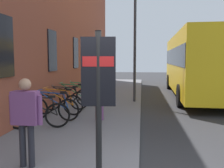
{
  "coord_description": "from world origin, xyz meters",
  "views": [
    {
      "loc": [
        -4.05,
        -0.03,
        2.07
      ],
      "look_at": [
        2.77,
        0.79,
        1.39
      ],
      "focal_mm": 40.08,
      "sensor_mm": 36.0,
      "label": 1
    }
  ],
  "objects_px": {
    "bicycle_mid_rack": "(59,104)",
    "pedestrian_crossing_street": "(26,113)",
    "bicycle_under_window": "(72,96)",
    "transit_info_sign": "(98,81)",
    "pedestrian_by_facade": "(99,87)",
    "bicycle_end_of_row": "(81,94)",
    "city_bus": "(196,62)",
    "pedestrian_near_bus": "(94,83)",
    "bicycle_beside_lamp": "(39,115)",
    "street_lamp": "(135,28)",
    "bicycle_far_end": "(53,108)",
    "bicycle_leaning_wall": "(66,100)"
  },
  "relations": [
    {
      "from": "transit_info_sign",
      "to": "pedestrian_crossing_street",
      "type": "bearing_deg",
      "value": 79.56
    },
    {
      "from": "bicycle_beside_lamp",
      "to": "transit_info_sign",
      "type": "relative_size",
      "value": 0.71
    },
    {
      "from": "bicycle_leaning_wall",
      "to": "street_lamp",
      "type": "height_order",
      "value": "street_lamp"
    },
    {
      "from": "bicycle_under_window",
      "to": "transit_info_sign",
      "type": "xyz_separation_m",
      "value": [
        -6.23,
        -2.22,
        1.21
      ]
    },
    {
      "from": "bicycle_end_of_row",
      "to": "bicycle_mid_rack",
      "type": "bearing_deg",
      "value": 176.97
    },
    {
      "from": "bicycle_mid_rack",
      "to": "bicycle_leaning_wall",
      "type": "bearing_deg",
      "value": 1.32
    },
    {
      "from": "bicycle_leaning_wall",
      "to": "pedestrian_near_bus",
      "type": "height_order",
      "value": "pedestrian_near_bus"
    },
    {
      "from": "bicycle_beside_lamp",
      "to": "street_lamp",
      "type": "height_order",
      "value": "street_lamp"
    },
    {
      "from": "city_bus",
      "to": "street_lamp",
      "type": "height_order",
      "value": "street_lamp"
    },
    {
      "from": "bicycle_beside_lamp",
      "to": "bicycle_under_window",
      "type": "xyz_separation_m",
      "value": [
        3.54,
        0.04,
        0.0
      ]
    },
    {
      "from": "bicycle_beside_lamp",
      "to": "pedestrian_by_facade",
      "type": "bearing_deg",
      "value": -50.75
    },
    {
      "from": "bicycle_mid_rack",
      "to": "street_lamp",
      "type": "distance_m",
      "value": 5.02
    },
    {
      "from": "pedestrian_by_facade",
      "to": "pedestrian_crossing_street",
      "type": "height_order",
      "value": "pedestrian_by_facade"
    },
    {
      "from": "bicycle_under_window",
      "to": "street_lamp",
      "type": "distance_m",
      "value": 4.16
    },
    {
      "from": "bicycle_end_of_row",
      "to": "city_bus",
      "type": "height_order",
      "value": "city_bus"
    },
    {
      "from": "bicycle_end_of_row",
      "to": "pedestrian_near_bus",
      "type": "xyz_separation_m",
      "value": [
        -0.49,
        -0.69,
        0.54
      ]
    },
    {
      "from": "bicycle_far_end",
      "to": "pedestrian_near_bus",
      "type": "relative_size",
      "value": 1.17
    },
    {
      "from": "bicycle_end_of_row",
      "to": "pedestrian_near_bus",
      "type": "bearing_deg",
      "value": -125.3
    },
    {
      "from": "bicycle_under_window",
      "to": "street_lamp",
      "type": "relative_size",
      "value": 0.31
    },
    {
      "from": "bicycle_beside_lamp",
      "to": "transit_info_sign",
      "type": "xyz_separation_m",
      "value": [
        -2.68,
        -2.18,
        1.21
      ]
    },
    {
      "from": "street_lamp",
      "to": "bicycle_leaning_wall",
      "type": "bearing_deg",
      "value": 132.24
    },
    {
      "from": "bicycle_beside_lamp",
      "to": "bicycle_end_of_row",
      "type": "distance_m",
      "value": 4.43
    },
    {
      "from": "bicycle_far_end",
      "to": "bicycle_leaning_wall",
      "type": "relative_size",
      "value": 1.02
    },
    {
      "from": "bicycle_beside_lamp",
      "to": "street_lamp",
      "type": "xyz_separation_m",
      "value": [
        4.9,
        -2.54,
        2.98
      ]
    },
    {
      "from": "city_bus",
      "to": "pedestrian_near_bus",
      "type": "height_order",
      "value": "city_bus"
    },
    {
      "from": "bicycle_under_window",
      "to": "pedestrian_by_facade",
      "type": "xyz_separation_m",
      "value": [
        -2.3,
        -1.56,
        0.68
      ]
    },
    {
      "from": "city_bus",
      "to": "bicycle_far_end",
      "type": "bearing_deg",
      "value": 139.27
    },
    {
      "from": "bicycle_mid_rack",
      "to": "pedestrian_crossing_street",
      "type": "bearing_deg",
      "value": -168.89
    },
    {
      "from": "city_bus",
      "to": "pedestrian_crossing_street",
      "type": "relative_size",
      "value": 6.55
    },
    {
      "from": "street_lamp",
      "to": "pedestrian_near_bus",
      "type": "bearing_deg",
      "value": 119.19
    },
    {
      "from": "transit_info_sign",
      "to": "city_bus",
      "type": "distance_m",
      "value": 10.99
    },
    {
      "from": "bicycle_beside_lamp",
      "to": "transit_info_sign",
      "type": "height_order",
      "value": "transit_info_sign"
    },
    {
      "from": "bicycle_far_end",
      "to": "street_lamp",
      "type": "distance_m",
      "value": 5.51
    },
    {
      "from": "bicycle_far_end",
      "to": "city_bus",
      "type": "distance_m",
      "value": 8.95
    },
    {
      "from": "bicycle_leaning_wall",
      "to": "pedestrian_near_bus",
      "type": "xyz_separation_m",
      "value": [
        1.37,
        -0.85,
        0.54
      ]
    },
    {
      "from": "bicycle_end_of_row",
      "to": "pedestrian_crossing_street",
      "type": "height_order",
      "value": "pedestrian_crossing_street"
    },
    {
      "from": "bicycle_end_of_row",
      "to": "pedestrian_by_facade",
      "type": "height_order",
      "value": "pedestrian_by_facade"
    },
    {
      "from": "bicycle_leaning_wall",
      "to": "bicycle_end_of_row",
      "type": "xyz_separation_m",
      "value": [
        1.85,
        -0.16,
        0.0
      ]
    },
    {
      "from": "pedestrian_near_bus",
      "to": "pedestrian_by_facade",
      "type": "relative_size",
      "value": 0.87
    },
    {
      "from": "city_bus",
      "to": "pedestrian_by_facade",
      "type": "bearing_deg",
      "value": 146.16
    },
    {
      "from": "pedestrian_near_bus",
      "to": "pedestrian_by_facade",
      "type": "height_order",
      "value": "pedestrian_by_facade"
    },
    {
      "from": "bicycle_far_end",
      "to": "bicycle_end_of_row",
      "type": "distance_m",
      "value": 3.45
    },
    {
      "from": "bicycle_end_of_row",
      "to": "pedestrian_by_facade",
      "type": "relative_size",
      "value": 0.98
    },
    {
      "from": "pedestrian_near_bus",
      "to": "pedestrian_crossing_street",
      "type": "bearing_deg",
      "value": 179.95
    },
    {
      "from": "bicycle_leaning_wall",
      "to": "transit_info_sign",
      "type": "xyz_separation_m",
      "value": [
        -5.26,
        -2.2,
        1.21
      ]
    },
    {
      "from": "transit_info_sign",
      "to": "pedestrian_by_facade",
      "type": "bearing_deg",
      "value": 9.55
    },
    {
      "from": "bicycle_mid_rack",
      "to": "bicycle_leaning_wall",
      "type": "xyz_separation_m",
      "value": [
        0.82,
        0.02,
        0.0
      ]
    },
    {
      "from": "bicycle_far_end",
      "to": "pedestrian_near_bus",
      "type": "distance_m",
      "value": 3.11
    },
    {
      "from": "transit_info_sign",
      "to": "street_lamp",
      "type": "bearing_deg",
      "value": -2.7
    },
    {
      "from": "bicycle_leaning_wall",
      "to": "transit_info_sign",
      "type": "bearing_deg",
      "value": -157.28
    }
  ]
}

